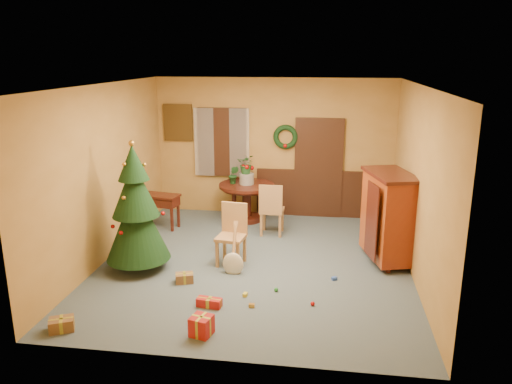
% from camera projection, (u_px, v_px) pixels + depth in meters
% --- Properties ---
extents(room_envelope, '(5.50, 5.50, 5.50)m').
position_uv_depth(room_envelope, '(283.00, 164.00, 10.52)').
color(room_envelope, '#384652').
rests_on(room_envelope, ground).
extents(dining_table, '(1.14, 1.14, 0.79)m').
position_uv_depth(dining_table, '(247.00, 195.00, 10.27)').
color(dining_table, black).
rests_on(dining_table, floor).
extents(urn, '(0.30, 0.30, 0.22)m').
position_uv_depth(urn, '(247.00, 179.00, 10.18)').
color(urn, slate).
rests_on(urn, dining_table).
extents(centerpiece_plant, '(0.36, 0.32, 0.41)m').
position_uv_depth(centerpiece_plant, '(247.00, 164.00, 10.10)').
color(centerpiece_plant, '#1E4C23').
rests_on(centerpiece_plant, urn).
extents(chair_near, '(0.49, 0.49, 1.01)m').
position_uv_depth(chair_near, '(232.00, 232.00, 8.17)').
color(chair_near, olive).
rests_on(chair_near, floor).
extents(chair_far, '(0.45, 0.45, 1.02)m').
position_uv_depth(chair_far, '(271.00, 208.00, 9.43)').
color(chair_far, olive).
rests_on(chair_far, floor).
extents(guitar, '(0.48, 0.59, 0.77)m').
position_uv_depth(guitar, '(233.00, 250.00, 7.79)').
color(guitar, beige).
rests_on(guitar, floor).
extents(plant_stand, '(0.30, 0.30, 0.79)m').
position_uv_depth(plant_stand, '(234.00, 198.00, 10.32)').
color(plant_stand, black).
rests_on(plant_stand, floor).
extents(stand_plant, '(0.22, 0.19, 0.38)m').
position_uv_depth(stand_plant, '(234.00, 175.00, 10.19)').
color(stand_plant, '#19471E').
rests_on(stand_plant, plant_stand).
extents(christmas_tree, '(1.01, 1.01, 2.09)m').
position_uv_depth(christmas_tree, '(136.00, 210.00, 7.81)').
color(christmas_tree, '#382111').
rests_on(christmas_tree, floor).
extents(writing_desk, '(0.83, 0.52, 0.69)m').
position_uv_depth(writing_desk, '(160.00, 203.00, 9.86)').
color(writing_desk, black).
rests_on(writing_desk, floor).
extents(sideboard, '(0.91, 1.30, 1.52)m').
position_uv_depth(sideboard, '(389.00, 215.00, 8.16)').
color(sideboard, '#5B130A').
rests_on(sideboard, floor).
extents(gift_a, '(0.36, 0.32, 0.16)m').
position_uv_depth(gift_a, '(62.00, 324.00, 6.24)').
color(gift_a, brown).
rests_on(gift_a, floor).
extents(gift_b, '(0.30, 0.30, 0.25)m').
position_uv_depth(gift_b, '(201.00, 326.00, 6.13)').
color(gift_b, '#A51A16').
rests_on(gift_b, floor).
extents(gift_c, '(0.31, 0.26, 0.14)m').
position_uv_depth(gift_c, '(184.00, 278.00, 7.56)').
color(gift_c, brown).
rests_on(gift_c, floor).
extents(gift_d, '(0.36, 0.18, 0.12)m').
position_uv_depth(gift_d, '(209.00, 302.00, 6.84)').
color(gift_d, '#A51A16').
rests_on(gift_d, floor).
extents(toy_a, '(0.09, 0.08, 0.05)m').
position_uv_depth(toy_a, '(334.00, 279.00, 7.65)').
color(toy_a, '#294DB2').
rests_on(toy_a, floor).
extents(toy_b, '(0.06, 0.06, 0.06)m').
position_uv_depth(toy_b, '(276.00, 290.00, 7.28)').
color(toy_b, '#23822E').
rests_on(toy_b, floor).
extents(toy_c, '(0.06, 0.09, 0.05)m').
position_uv_depth(toy_c, '(245.00, 295.00, 7.13)').
color(toy_c, yellow).
rests_on(toy_c, floor).
extents(toy_d, '(0.06, 0.06, 0.06)m').
position_uv_depth(toy_d, '(313.00, 304.00, 6.86)').
color(toy_d, '#AC0D0B').
rests_on(toy_d, floor).
extents(toy_e, '(0.08, 0.05, 0.05)m').
position_uv_depth(toy_e, '(252.00, 306.00, 6.82)').
color(toy_e, '#C1882D').
rests_on(toy_e, floor).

